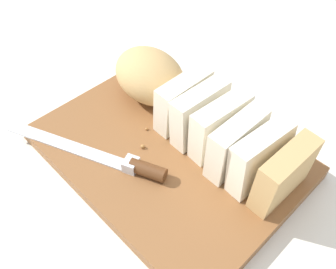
# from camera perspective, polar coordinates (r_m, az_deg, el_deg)

# --- Properties ---
(ground_plane) EXTENTS (3.00, 3.00, 0.00)m
(ground_plane) POSITION_cam_1_polar(r_m,az_deg,el_deg) (0.59, 0.00, -3.47)
(ground_plane) COLOR silver
(cutting_board) EXTENTS (0.40, 0.30, 0.02)m
(cutting_board) POSITION_cam_1_polar(r_m,az_deg,el_deg) (0.58, 0.00, -2.75)
(cutting_board) COLOR brown
(cutting_board) RESTS_ON ground_plane
(bread_loaf) EXTENTS (0.36, 0.11, 0.09)m
(bread_loaf) POSITION_cam_1_polar(r_m,az_deg,el_deg) (0.58, 3.63, 4.29)
(bread_loaf) COLOR tan
(bread_loaf) RESTS_ON cutting_board
(bread_knife) EXTENTS (0.26, 0.13, 0.02)m
(bread_knife) POSITION_cam_1_polar(r_m,az_deg,el_deg) (0.55, -7.34, -4.21)
(bread_knife) COLOR silver
(bread_knife) RESTS_ON cutting_board
(crumb_near_knife) EXTENTS (0.00, 0.00, 0.00)m
(crumb_near_knife) POSITION_cam_1_polar(r_m,az_deg,el_deg) (0.54, -1.03, -5.81)
(crumb_near_knife) COLOR #A8753D
(crumb_near_knife) RESTS_ON cutting_board
(crumb_near_loaf) EXTENTS (0.01, 0.01, 0.01)m
(crumb_near_loaf) POSITION_cam_1_polar(r_m,az_deg,el_deg) (0.54, -1.93, -5.63)
(crumb_near_loaf) COLOR #A8753D
(crumb_near_loaf) RESTS_ON cutting_board
(crumb_stray_left) EXTENTS (0.00, 0.00, 0.00)m
(crumb_stray_left) POSITION_cam_1_polar(r_m,az_deg,el_deg) (0.60, -3.54, 0.75)
(crumb_stray_left) COLOR #A8753D
(crumb_stray_left) RESTS_ON cutting_board
(crumb_stray_right) EXTENTS (0.01, 0.01, 0.01)m
(crumb_stray_right) POSITION_cam_1_polar(r_m,az_deg,el_deg) (0.57, -3.94, -1.87)
(crumb_stray_right) COLOR #A8753D
(crumb_stray_right) RESTS_ON cutting_board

